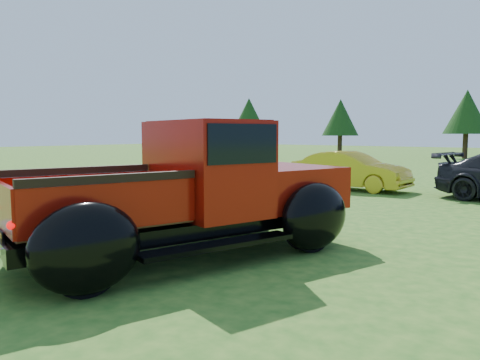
% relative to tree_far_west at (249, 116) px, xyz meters
% --- Properties ---
extents(ground, '(120.00, 120.00, 0.00)m').
position_rel_tree_far_west_xyz_m(ground, '(22.00, -30.00, -3.52)').
color(ground, '#245919').
rests_on(ground, ground).
extents(tree_far_west, '(3.33, 3.33, 5.20)m').
position_rel_tree_far_west_xyz_m(tree_far_west, '(0.00, 0.00, 0.00)').
color(tree_far_west, '#332114').
rests_on(tree_far_west, ground).
extents(tree_west, '(2.94, 2.94, 4.60)m').
position_rel_tree_far_west_xyz_m(tree_west, '(10.00, -1.00, -0.41)').
color(tree_west, '#332114').
rests_on(tree_west, ground).
extents(tree_mid_left, '(3.20, 3.20, 5.00)m').
position_rel_tree_far_west_xyz_m(tree_mid_left, '(19.00, 1.00, -0.14)').
color(tree_mid_left, '#332114').
rests_on(tree_mid_left, ground).
extents(pickup_truck, '(3.81, 5.82, 2.03)m').
position_rel_tree_far_west_xyz_m(pickup_truck, '(22.19, -30.77, -2.55)').
color(pickup_truck, black).
rests_on(pickup_truck, ground).
extents(show_car_red, '(3.95, 1.92, 1.30)m').
position_rel_tree_far_west_xyz_m(show_car_red, '(13.50, -21.41, -2.87)').
color(show_car_red, maroon).
rests_on(show_car_red, ground).
extents(show_car_yellow, '(3.80, 1.38, 1.25)m').
position_rel_tree_far_west_xyz_m(show_car_yellow, '(20.50, -21.87, -2.90)').
color(show_car_yellow, gold).
rests_on(show_car_yellow, ground).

